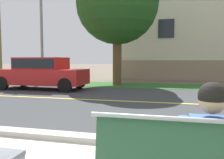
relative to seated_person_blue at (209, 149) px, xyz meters
name	(u,v)px	position (x,y,z in m)	size (l,w,h in m)	color
ground_plane	(144,96)	(-1.39, 7.39, -0.68)	(140.00, 140.00, 0.00)	#665B4C
curb_edge	(106,140)	(-1.39, 1.74, -0.62)	(44.00, 0.30, 0.11)	#ADA89E
street_asphalt	(139,102)	(-1.39, 5.89, -0.67)	(52.00, 8.00, 0.01)	#383A3D
road_centre_line	(139,102)	(-1.39, 5.89, -0.67)	(48.00, 0.14, 0.01)	#E0CC4C
far_verge_grass	(152,86)	(-1.39, 11.11, -0.67)	(48.00, 2.80, 0.02)	#2D6026
seated_person_blue	(209,149)	(0.00, 0.00, 0.00)	(0.52, 0.68, 1.25)	#47382D
car_red_near	(42,72)	(-6.43, 8.29, 0.18)	(4.30, 1.86, 1.54)	red
streetlamp	(43,21)	(-7.81, 10.93, 3.09)	(0.24, 2.10, 6.53)	gray
garden_wall	(207,71)	(2.03, 15.27, 0.02)	(13.00, 0.36, 1.40)	gray
house_across_street	(203,32)	(2.01, 18.46, 2.95)	(13.30, 6.91, 7.16)	beige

